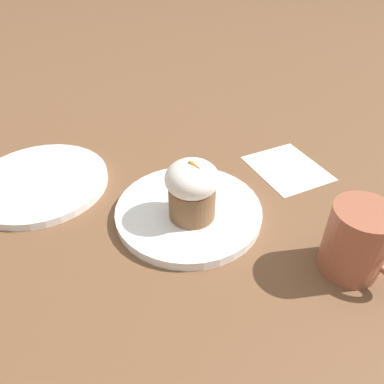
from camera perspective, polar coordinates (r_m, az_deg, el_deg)
name	(u,v)px	position (r m, az deg, el deg)	size (l,w,h in m)	color
ground_plane	(189,215)	(0.62, -0.51, -3.52)	(4.00, 4.00, 0.00)	brown
dessert_plate	(189,211)	(0.62, -0.52, -2.98)	(0.24, 0.24, 0.02)	white
carrot_cake	(192,189)	(0.57, 0.00, 0.47)	(0.08, 0.08, 0.10)	brown
spoon	(187,200)	(0.62, -0.77, -1.29)	(0.12, 0.10, 0.01)	silver
coffee_cup	(358,241)	(0.55, 23.93, -6.85)	(0.12, 0.08, 0.11)	#9E563D
side_plate	(40,182)	(0.74, -22.15, 1.39)	(0.24, 0.24, 0.01)	white
paper_napkin	(287,168)	(0.75, 14.33, 3.56)	(0.18, 0.16, 0.00)	white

